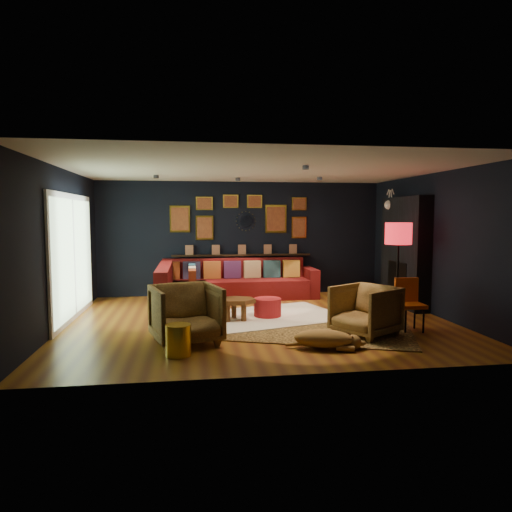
{
  "coord_description": "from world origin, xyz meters",
  "views": [
    {
      "loc": [
        -1.17,
        -7.72,
        1.81
      ],
      "look_at": [
        -0.01,
        0.3,
        1.1
      ],
      "focal_mm": 32.0,
      "sensor_mm": 36.0,
      "label": 1
    }
  ],
  "objects": [
    {
      "name": "armchair_left",
      "position": [
        -1.24,
        -1.25,
        0.46
      ],
      "size": [
        1.1,
        1.06,
        0.93
      ],
      "primitive_type": "imported",
      "rotation": [
        0.0,
        0.0,
        0.28
      ],
      "color": "#C69043",
      "rests_on": "ground"
    },
    {
      "name": "floor",
      "position": [
        0.0,
        0.0,
        0.0
      ],
      "size": [
        6.5,
        6.5,
        0.0
      ],
      "primitive_type": "plane",
      "color": "#945F1A",
      "rests_on": "ground"
    },
    {
      "name": "orange_chair",
      "position": [
        2.26,
        -0.98,
        0.49
      ],
      "size": [
        0.4,
        0.4,
        0.83
      ],
      "rotation": [
        0.0,
        0.0,
        -0.01
      ],
      "color": "black",
      "rests_on": "ground"
    },
    {
      "name": "dog",
      "position": [
        0.62,
        -1.8,
        0.19
      ],
      "size": [
        1.21,
        0.84,
        0.35
      ],
      "primitive_type": null,
      "rotation": [
        0.0,
        0.0,
        -0.3
      ],
      "color": "#AC7B41",
      "rests_on": "leopard_rug"
    },
    {
      "name": "armchair_right",
      "position": [
        1.45,
        -1.2,
        0.42
      ],
      "size": [
        1.08,
        1.1,
        0.84
      ],
      "primitive_type": "imported",
      "rotation": [
        0.0,
        0.0,
        -1.03
      ],
      "color": "#C69043",
      "rests_on": "ground"
    },
    {
      "name": "gallery_wall",
      "position": [
        -0.01,
        2.72,
        1.81
      ],
      "size": [
        3.15,
        0.04,
        1.02
      ],
      "color": "gold",
      "rests_on": "room_walls"
    },
    {
      "name": "deer_head",
      "position": [
        3.14,
        1.4,
        2.05
      ],
      "size": [
        0.5,
        0.28,
        0.45
      ],
      "color": "white",
      "rests_on": "fireplace"
    },
    {
      "name": "sunburst_mirror",
      "position": [
        0.1,
        2.72,
        1.7
      ],
      "size": [
        0.47,
        0.16,
        0.47
      ],
      "color": "silver",
      "rests_on": "room_walls"
    },
    {
      "name": "floor_lamp",
      "position": [
        2.5,
        -0.05,
        1.43
      ],
      "size": [
        0.47,
        0.47,
        1.7
      ],
      "color": "black",
      "rests_on": "ground"
    },
    {
      "name": "sectional",
      "position": [
        -0.61,
        1.81,
        0.32
      ],
      "size": [
        3.41,
        2.69,
        0.86
      ],
      "color": "maroon",
      "rests_on": "ground"
    },
    {
      "name": "pouf",
      "position": [
        0.18,
        0.2,
        0.19
      ],
      "size": [
        0.49,
        0.49,
        0.32
      ],
      "primitive_type": "cylinder",
      "color": "maroon",
      "rests_on": "shag_rug"
    },
    {
      "name": "room_walls",
      "position": [
        0.0,
        0.0,
        1.59
      ],
      "size": [
        6.5,
        6.5,
        6.5
      ],
      "color": "black",
      "rests_on": "ground"
    },
    {
      "name": "sliding_door",
      "position": [
        -3.22,
        0.6,
        1.1
      ],
      "size": [
        0.06,
        2.8,
        2.2
      ],
      "color": "white",
      "rests_on": "ground"
    },
    {
      "name": "gold_stool",
      "position": [
        -1.34,
        -1.82,
        0.21
      ],
      "size": [
        0.33,
        0.33,
        0.41
      ],
      "primitive_type": "cylinder",
      "color": "gold",
      "rests_on": "ground"
    },
    {
      "name": "ceiling_spots",
      "position": [
        -0.0,
        0.8,
        2.56
      ],
      "size": [
        3.3,
        2.5,
        0.06
      ],
      "color": "black",
      "rests_on": "room_walls"
    },
    {
      "name": "leopard_rug",
      "position": [
        0.8,
        -0.61,
        0.01
      ],
      "size": [
        3.64,
        3.11,
        0.02
      ],
      "primitive_type": "cube",
      "rotation": [
        0.0,
        0.0,
        -0.35
      ],
      "color": "#B48946",
      "rests_on": "ground"
    },
    {
      "name": "shag_rug",
      "position": [
        0.26,
        0.24,
        0.02
      ],
      "size": [
        2.82,
        2.37,
        0.03
      ],
      "primitive_type": "cube",
      "rotation": [
        0.0,
        0.0,
        0.29
      ],
      "color": "white",
      "rests_on": "ground"
    },
    {
      "name": "coffee_table",
      "position": [
        -0.43,
        -0.01,
        0.33
      ],
      "size": [
        0.76,
        0.59,
        0.37
      ],
      "rotation": [
        0.0,
        0.0,
        -0.06
      ],
      "color": "#5C3015",
      "rests_on": "shag_rug"
    },
    {
      "name": "ledge",
      "position": [
        0.0,
        2.68,
        0.92
      ],
      "size": [
        3.2,
        0.12,
        0.04
      ],
      "primitive_type": "cube",
      "color": "black",
      "rests_on": "room_walls"
    },
    {
      "name": "fireplace",
      "position": [
        3.09,
        0.9,
        1.02
      ],
      "size": [
        0.31,
        1.6,
        2.2
      ],
      "color": "black",
      "rests_on": "ground"
    }
  ]
}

